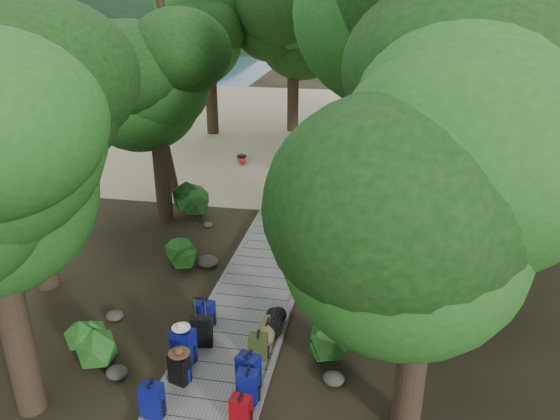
% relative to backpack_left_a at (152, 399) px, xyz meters
% --- Properties ---
extents(ground, '(120.00, 120.00, 0.00)m').
position_rel_backpack_left_a_xyz_m(ground, '(0.78, 4.54, -0.48)').
color(ground, '#312818').
rests_on(ground, ground).
extents(sand_beach, '(40.00, 22.00, 0.02)m').
position_rel_backpack_left_a_xyz_m(sand_beach, '(0.78, 20.54, -0.47)').
color(sand_beach, tan).
rests_on(sand_beach, ground).
extents(distant_hill, '(32.00, 16.00, 12.00)m').
position_rel_backpack_left_a_xyz_m(distant_hill, '(-39.22, 52.54, -0.48)').
color(distant_hill, black).
rests_on(distant_hill, ground).
extents(boardwalk, '(2.00, 12.00, 0.12)m').
position_rel_backpack_left_a_xyz_m(boardwalk, '(0.78, 5.54, -0.42)').
color(boardwalk, gray).
rests_on(boardwalk, ground).
extents(backpack_left_a, '(0.38, 0.27, 0.71)m').
position_rel_backpack_left_a_xyz_m(backpack_left_a, '(0.00, 0.00, 0.00)').
color(backpack_left_a, navy).
rests_on(backpack_left_a, boardwalk).
extents(backpack_left_b, '(0.42, 0.35, 0.67)m').
position_rel_backpack_left_a_xyz_m(backpack_left_b, '(0.15, 0.90, -0.02)').
color(backpack_left_b, black).
rests_on(backpack_left_b, boardwalk).
extents(backpack_left_c, '(0.48, 0.38, 0.81)m').
position_rel_backpack_left_a_xyz_m(backpack_left_c, '(0.02, 1.49, 0.05)').
color(backpack_left_c, navy).
rests_on(backpack_left_c, boardwalk).
extents(backpack_left_d, '(0.42, 0.32, 0.60)m').
position_rel_backpack_left_a_xyz_m(backpack_left_d, '(0.03, 2.79, -0.05)').
color(backpack_left_d, navy).
rests_on(backpack_left_d, boardwalk).
extents(backpack_right_a, '(0.36, 0.27, 0.62)m').
position_rel_backpack_left_a_xyz_m(backpack_right_a, '(1.55, 0.09, -0.05)').
color(backpack_right_a, '#940004').
rests_on(backpack_right_a, boardwalk).
extents(backpack_right_b, '(0.38, 0.27, 0.68)m').
position_rel_backpack_left_a_xyz_m(backpack_right_b, '(1.53, 0.67, -0.01)').
color(backpack_right_b, navy).
rests_on(backpack_right_b, boardwalk).
extents(backpack_right_c, '(0.48, 0.40, 0.70)m').
position_rel_backpack_left_a_xyz_m(backpack_right_c, '(1.43, 1.09, -0.01)').
color(backpack_right_c, navy).
rests_on(backpack_right_c, boardwalk).
extents(backpack_right_d, '(0.41, 0.32, 0.58)m').
position_rel_backpack_left_a_xyz_m(backpack_right_d, '(1.44, 1.88, -0.07)').
color(backpack_right_d, '#353E19').
rests_on(backpack_right_d, boardwalk).
extents(duffel_right_khaki, '(0.37, 0.56, 0.37)m').
position_rel_backpack_left_a_xyz_m(duffel_right_khaki, '(1.47, 2.57, -0.17)').
color(duffel_right_khaki, brown).
rests_on(duffel_right_khaki, boardwalk).
extents(duffel_right_black, '(0.46, 0.66, 0.38)m').
position_rel_backpack_left_a_xyz_m(duffel_right_black, '(1.56, 2.84, -0.16)').
color(duffel_right_black, black).
rests_on(duffel_right_black, boardwalk).
extents(suitcase_on_boardwalk, '(0.48, 0.33, 0.68)m').
position_rel_backpack_left_a_xyz_m(suitcase_on_boardwalk, '(0.20, 2.06, -0.02)').
color(suitcase_on_boardwalk, black).
rests_on(suitcase_on_boardwalk, boardwalk).
extents(lone_suitcase_on_sand, '(0.39, 0.25, 0.59)m').
position_rel_backpack_left_a_xyz_m(lone_suitcase_on_sand, '(1.00, 12.35, -0.16)').
color(lone_suitcase_on_sand, black).
rests_on(lone_suitcase_on_sand, sand_beach).
extents(hat_brown, '(0.41, 0.41, 0.12)m').
position_rel_backpack_left_a_xyz_m(hat_brown, '(0.18, 0.89, 0.37)').
color(hat_brown, '#51351E').
rests_on(hat_brown, backpack_left_b).
extents(hat_white, '(0.36, 0.36, 0.12)m').
position_rel_backpack_left_a_xyz_m(hat_white, '(0.01, 1.46, 0.51)').
color(hat_white, silver).
rests_on(hat_white, backpack_left_c).
extents(kayak, '(1.46, 3.08, 0.30)m').
position_rel_backpack_left_a_xyz_m(kayak, '(-2.23, 14.62, -0.31)').
color(kayak, '#AF0F12').
rests_on(kayak, sand_beach).
extents(sun_lounger, '(0.86, 1.77, 0.55)m').
position_rel_backpack_left_a_xyz_m(sun_lounger, '(4.08, 14.07, -0.18)').
color(sun_lounger, silver).
rests_on(sun_lounger, sand_beach).
extents(tree_right_a, '(4.27, 4.27, 7.12)m').
position_rel_backpack_left_a_xyz_m(tree_right_a, '(4.30, 0.70, 3.08)').
color(tree_right_a, black).
rests_on(tree_right_a, ground).
extents(tree_right_b, '(5.45, 5.45, 9.74)m').
position_rel_backpack_left_a_xyz_m(tree_right_b, '(5.55, 3.80, 4.39)').
color(tree_right_b, black).
rests_on(tree_right_b, ground).
extents(tree_right_c, '(5.06, 5.06, 8.75)m').
position_rel_backpack_left_a_xyz_m(tree_right_c, '(4.09, 6.55, 3.90)').
color(tree_right_c, black).
rests_on(tree_right_c, ground).
extents(tree_right_d, '(6.50, 6.50, 11.91)m').
position_rel_backpack_left_a_xyz_m(tree_right_d, '(6.57, 7.89, 5.48)').
color(tree_right_d, black).
rests_on(tree_right_d, ground).
extents(tree_right_e, '(4.54, 4.54, 8.17)m').
position_rel_backpack_left_a_xyz_m(tree_right_e, '(4.71, 11.03, 3.61)').
color(tree_right_e, black).
rests_on(tree_right_e, ground).
extents(tree_right_f, '(6.15, 6.15, 10.98)m').
position_rel_backpack_left_a_xyz_m(tree_right_f, '(7.22, 13.51, 5.01)').
color(tree_right_f, black).
rests_on(tree_right_f, ground).
extents(tree_left_b, '(4.39, 4.39, 7.90)m').
position_rel_backpack_left_a_xyz_m(tree_left_b, '(-4.44, 3.80, 3.47)').
color(tree_left_b, black).
rests_on(tree_left_b, ground).
extents(tree_left_c, '(4.05, 4.05, 7.04)m').
position_rel_backpack_left_a_xyz_m(tree_left_c, '(-3.06, 8.19, 3.04)').
color(tree_left_c, black).
rests_on(tree_left_c, ground).
extents(tree_back_a, '(4.72, 4.72, 8.18)m').
position_rel_backpack_left_a_xyz_m(tree_back_a, '(-0.97, 20.05, 3.61)').
color(tree_back_a, black).
rests_on(tree_back_a, ground).
extents(tree_back_b, '(4.88, 4.88, 8.72)m').
position_rel_backpack_left_a_xyz_m(tree_back_b, '(3.04, 20.42, 3.88)').
color(tree_back_b, black).
rests_on(tree_back_b, ground).
extents(tree_back_c, '(4.75, 4.75, 8.54)m').
position_rel_backpack_left_a_xyz_m(tree_back_c, '(6.21, 19.69, 3.80)').
color(tree_back_c, black).
rests_on(tree_back_c, ground).
extents(tree_back_d, '(4.96, 4.96, 8.27)m').
position_rel_backpack_left_a_xyz_m(tree_back_d, '(-4.81, 18.80, 3.66)').
color(tree_back_d, black).
rests_on(tree_back_d, ground).
extents(palm_right_a, '(4.57, 4.57, 7.80)m').
position_rel_backpack_left_a_xyz_m(palm_right_a, '(3.53, 10.00, 3.42)').
color(palm_right_a, '#1A4212').
rests_on(palm_right_a, ground).
extents(palm_right_b, '(4.74, 4.74, 9.15)m').
position_rel_backpack_left_a_xyz_m(palm_right_b, '(5.77, 14.88, 4.10)').
color(palm_right_b, '#1A4212').
rests_on(palm_right_b, ground).
extents(palm_right_c, '(4.09, 4.09, 6.51)m').
position_rel_backpack_left_a_xyz_m(palm_right_c, '(3.60, 17.29, 2.78)').
color(palm_right_c, '#1A4212').
rests_on(palm_right_c, ground).
extents(palm_left_a, '(4.47, 4.47, 7.12)m').
position_rel_backpack_left_a_xyz_m(palm_left_a, '(-3.96, 10.59, 3.08)').
color(palm_left_a, '#1A4212').
rests_on(palm_left_a, ground).
extents(rock_left_a, '(0.43, 0.39, 0.24)m').
position_rel_backpack_left_a_xyz_m(rock_left_a, '(-1.15, 0.91, -0.36)').
color(rock_left_a, '#4C473F').
rests_on(rock_left_a, ground).
extents(rock_left_b, '(0.40, 0.36, 0.22)m').
position_rel_backpack_left_a_xyz_m(rock_left_b, '(-2.09, 2.71, -0.37)').
color(rock_left_b, '#4C473F').
rests_on(rock_left_b, ground).
extents(rock_left_c, '(0.57, 0.51, 0.31)m').
position_rel_backpack_left_a_xyz_m(rock_left_c, '(-0.80, 5.51, -0.32)').
color(rock_left_c, '#4C473F').
rests_on(rock_left_c, ground).
extents(rock_left_d, '(0.30, 0.27, 0.16)m').
position_rel_backpack_left_a_xyz_m(rock_left_d, '(-1.58, 7.95, -0.40)').
color(rock_left_d, '#4C473F').
rests_on(rock_left_d, ground).
extents(rock_right_a, '(0.43, 0.38, 0.23)m').
position_rel_backpack_left_a_xyz_m(rock_right_a, '(2.98, 1.53, -0.36)').
color(rock_right_a, '#4C473F').
rests_on(rock_right_a, ground).
extents(rock_right_b, '(0.54, 0.48, 0.30)m').
position_rel_backpack_left_a_xyz_m(rock_right_b, '(3.56, 3.18, -0.33)').
color(rock_right_b, '#4C473F').
rests_on(rock_right_b, ground).
extents(rock_right_c, '(0.30, 0.27, 0.17)m').
position_rel_backpack_left_a_xyz_m(rock_right_c, '(2.14, 6.07, -0.39)').
color(rock_right_c, '#4C473F').
rests_on(rock_right_c, ground).
extents(shrub_left_a, '(0.98, 0.98, 0.89)m').
position_rel_backpack_left_a_xyz_m(shrub_left_a, '(-1.84, 1.26, -0.03)').
color(shrub_left_a, '#1E4F17').
rests_on(shrub_left_a, ground).
extents(shrub_left_b, '(0.89, 0.89, 0.80)m').
position_rel_backpack_left_a_xyz_m(shrub_left_b, '(-1.28, 5.19, -0.08)').
color(shrub_left_b, '#1E4F17').
rests_on(shrub_left_b, ground).
extents(shrub_left_c, '(1.34, 1.34, 1.21)m').
position_rel_backpack_left_a_xyz_m(shrub_left_c, '(-2.32, 8.58, 0.13)').
color(shrub_left_c, '#1E4F17').
rests_on(shrub_left_c, ground).
extents(shrub_right_a, '(1.07, 1.07, 0.96)m').
position_rel_backpack_left_a_xyz_m(shrub_right_a, '(2.72, 2.28, 0.01)').
color(shrub_right_a, '#1E4F17').
rests_on(shrub_right_a, ground).
extents(shrub_right_b, '(1.40, 1.40, 1.26)m').
position_rel_backpack_left_a_xyz_m(shrub_right_b, '(3.13, 6.09, 0.15)').
color(shrub_right_b, '#1E4F17').
rests_on(shrub_right_b, ground).
extents(shrub_right_c, '(0.96, 0.96, 0.86)m').
position_rel_backpack_left_a_xyz_m(shrub_right_c, '(2.63, 9.71, -0.05)').
color(shrub_right_c, '#1E4F17').
rests_on(shrub_right_c, ground).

